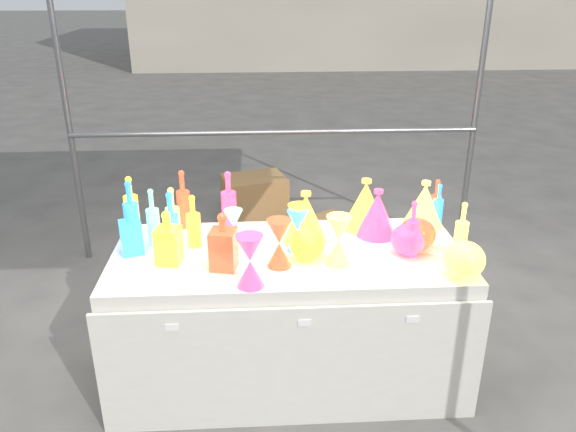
{
  "coord_description": "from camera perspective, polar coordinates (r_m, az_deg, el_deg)",
  "views": [
    {
      "loc": [
        -0.15,
        -2.58,
        2.04
      ],
      "look_at": [
        0.0,
        0.0,
        0.95
      ],
      "focal_mm": 35.0,
      "sensor_mm": 36.0,
      "label": 1
    }
  ],
  "objects": [
    {
      "name": "ground",
      "position": [
        3.3,
        0.0,
        -15.39
      ],
      "size": [
        80.0,
        80.0,
        0.0
      ],
      "primitive_type": "plane",
      "color": "slate",
      "rests_on": "ground"
    },
    {
      "name": "display_table",
      "position": [
        3.07,
        0.01,
        -10.02
      ],
      "size": [
        1.84,
        0.83,
        0.75
      ],
      "color": "silver",
      "rests_on": "ground"
    },
    {
      "name": "cardboard_box_closed",
      "position": [
        5.15,
        -3.43,
        1.9
      ],
      "size": [
        0.63,
        0.53,
        0.4
      ],
      "primitive_type": "cube",
      "rotation": [
        0.0,
        0.0,
        0.27
      ],
      "color": "#9E7547",
      "rests_on": "ground"
    },
    {
      "name": "cardboard_box_flat",
      "position": [
        4.94,
        3.36,
        -1.18
      ],
      "size": [
        0.79,
        0.73,
        0.06
      ],
      "primitive_type": "cube",
      "rotation": [
        0.0,
        0.0,
        0.55
      ],
      "color": "#9E7547",
      "rests_on": "ground"
    },
    {
      "name": "bottle_0",
      "position": [
        3.22,
        -15.67,
        1.31
      ],
      "size": [
        0.1,
        0.1,
        0.31
      ],
      "primitive_type": null,
      "rotation": [
        0.0,
        0.0,
        0.35
      ],
      "color": "red",
      "rests_on": "display_table"
    },
    {
      "name": "bottle_1",
      "position": [
        3.06,
        -15.66,
        0.46
      ],
      "size": [
        0.09,
        0.09,
        0.34
      ],
      "primitive_type": null,
      "rotation": [
        0.0,
        0.0,
        -0.15
      ],
      "color": "#198B3A",
      "rests_on": "display_table"
    },
    {
      "name": "bottle_2",
      "position": [
        3.17,
        -10.6,
        1.69
      ],
      "size": [
        0.09,
        0.09,
        0.34
      ],
      "primitive_type": null,
      "rotation": [
        0.0,
        0.0,
        0.33
      ],
      "color": "orange",
      "rests_on": "display_table"
    },
    {
      "name": "bottle_3",
      "position": [
        3.14,
        -6.05,
        1.72
      ],
      "size": [
        0.1,
        0.1,
        0.32
      ],
      "primitive_type": null,
      "rotation": [
        0.0,
        0.0,
        -0.29
      ],
      "color": "#213DC1",
      "rests_on": "display_table"
    },
    {
      "name": "bottle_4",
      "position": [
        2.99,
        -11.64,
        0.07
      ],
      "size": [
        0.07,
        0.07,
        0.31
      ],
      "primitive_type": null,
      "rotation": [
        0.0,
        0.0,
        -0.01
      ],
      "color": "#156D84",
      "rests_on": "display_table"
    },
    {
      "name": "bottle_5",
      "position": [
        2.99,
        -13.57,
        -0.1
      ],
      "size": [
        0.07,
        0.07,
        0.31
      ],
      "primitive_type": null,
      "rotation": [
        0.0,
        0.0,
        0.09
      ],
      "color": "#BC2576",
      "rests_on": "display_table"
    },
    {
      "name": "bottle_6",
      "position": [
        2.94,
        -9.59,
        -0.48
      ],
      "size": [
        0.09,
        0.09,
        0.28
      ],
      "primitive_type": null,
      "rotation": [
        0.0,
        0.0,
        -0.38
      ],
      "color": "red",
      "rests_on": "display_table"
    },
    {
      "name": "bottle_7",
      "position": [
        2.88,
        -11.76,
        -0.68
      ],
      "size": [
        0.09,
        0.09,
        0.33
      ],
      "primitive_type": null,
      "rotation": [
        0.0,
        0.0,
        -0.2
      ],
      "color": "#198B3A",
      "rests_on": "display_table"
    },
    {
      "name": "decanter_0",
      "position": [
        2.79,
        -12.1,
        -2.13
      ],
      "size": [
        0.13,
        0.13,
        0.27
      ],
      "primitive_type": null,
      "rotation": [
        0.0,
        0.0,
        -0.17
      ],
      "color": "red",
      "rests_on": "display_table"
    },
    {
      "name": "decanter_1",
      "position": [
        2.69,
        -6.6,
        -2.53
      ],
      "size": [
        0.14,
        0.14,
        0.29
      ],
      "primitive_type": null,
      "rotation": [
        0.0,
        0.0,
        -0.19
      ],
      "color": "orange",
      "rests_on": "display_table"
    },
    {
      "name": "decanter_2",
      "position": [
        2.93,
        -15.72,
        -1.31
      ],
      "size": [
        0.13,
        0.13,
        0.26
      ],
      "primitive_type": null,
      "rotation": [
        0.0,
        0.0,
        0.31
      ],
      "color": "#198B3A",
      "rests_on": "display_table"
    },
    {
      "name": "hourglass_0",
      "position": [
        2.7,
        -0.9,
        -2.79
      ],
      "size": [
        0.14,
        0.14,
        0.24
      ],
      "primitive_type": null,
      "rotation": [
        0.0,
        0.0,
        -0.14
      ],
      "color": "orange",
      "rests_on": "display_table"
    },
    {
      "name": "hourglass_1",
      "position": [
        2.53,
        -3.87,
        -4.6
      ],
      "size": [
        0.13,
        0.13,
        0.25
      ],
      "primitive_type": null,
      "rotation": [
        0.0,
        0.0,
        -0.06
      ],
      "color": "#213DC1",
      "rests_on": "display_table"
    },
    {
      "name": "hourglass_2",
      "position": [
        2.73,
        5.17,
        -2.47
      ],
      "size": [
        0.16,
        0.16,
        0.25
      ],
      "primitive_type": null,
      "rotation": [
        0.0,
        0.0,
        0.29
      ],
      "color": "#156D84",
      "rests_on": "display_table"
    },
    {
      "name": "hourglass_3",
      "position": [
        2.94,
        -5.52,
        -1.16
      ],
      "size": [
        0.11,
        0.11,
        0.2
      ],
      "primitive_type": null,
      "rotation": [
        0.0,
        0.0,
        -0.19
      ],
      "color": "#BC2576",
      "rests_on": "display_table"
    },
    {
      "name": "hourglass_4",
      "position": [
        2.91,
        1.11,
        -0.99
      ],
      "size": [
        0.15,
        0.15,
        0.23
      ],
      "primitive_type": null,
      "rotation": [
        0.0,
        0.0,
        0.39
      ],
      "color": "red",
      "rests_on": "display_table"
    },
    {
      "name": "hourglass_5",
      "position": [
        2.86,
        0.98,
        -1.51
      ],
      "size": [
        0.14,
        0.14,
        0.22
      ],
      "primitive_type": null,
      "rotation": [
        0.0,
        0.0,
        0.34
      ],
      "color": "#198B3A",
      "rests_on": "display_table"
    },
    {
      "name": "globe_0",
      "position": [
        2.79,
        1.95,
        -3.05
      ],
      "size": [
        0.22,
        0.22,
        0.14
      ],
      "primitive_type": null,
      "rotation": [
        0.0,
        0.0,
        -0.28
      ],
      "color": "red",
      "rests_on": "display_table"
    },
    {
      "name": "globe_1",
      "position": [
        2.75,
        17.43,
        -4.42
      ],
      "size": [
        0.25,
        0.25,
        0.16
      ],
      "primitive_type": null,
      "rotation": [
        0.0,
        0.0,
        -0.34
      ],
      "color": "#156D84",
      "rests_on": "display_table"
    },
    {
      "name": "globe_2",
      "position": [
        2.95,
        12.93,
        -2.0
      ],
      "size": [
        0.22,
        0.22,
        0.16
      ],
      "primitive_type": null,
      "rotation": [
        0.0,
        0.0,
        0.13
      ],
      "color": "orange",
      "rests_on": "display_table"
    },
    {
      "name": "globe_3",
      "position": [
        2.91,
        12.1,
        -2.49
      ],
      "size": [
        0.21,
        0.21,
        0.14
      ],
      "primitive_type": null,
      "rotation": [
        0.0,
        0.0,
        -0.18
      ],
      "color": "#213DC1",
      "rests_on": "display_table"
    },
    {
      "name": "lampshade_0",
      "position": [
        2.95,
        1.81,
        -0.08
      ],
      "size": [
        0.31,
        0.31,
        0.28
      ],
      "primitive_type": null,
      "rotation": [
        0.0,
        0.0,
        -0.41
      ],
      "color": "#EDFF35",
      "rests_on": "display_table"
    },
    {
      "name": "lampshade_1",
      "position": [
        3.14,
        7.86,
        1.24
      ],
      "size": [
        0.29,
        0.29,
        0.29
      ],
      "primitive_type": null,
      "rotation": [
        0.0,
        0.0,
        0.19
      ],
      "color": "#EDFF35",
      "rests_on": "display_table"
    },
    {
      "name": "lampshade_2",
      "position": [
        3.06,
        9.05,
        0.36
      ],
      "size": [
        0.28,
        0.28,
        0.26
      ],
      "primitive_type": null,
      "rotation": [
        0.0,
        0.0,
        -0.29
      ],
      "color": "#213DC1",
      "rests_on": "display_table"
    },
    {
      "name": "lampshade_3",
      "position": [
        3.22,
        13.67,
        1.19
      ],
      "size": [
        0.29,
        0.29,
        0.27
      ],
      "primitive_type": null,
      "rotation": [
        0.0,
        0.0,
        0.34
      ],
      "color": "#156D84",
      "rests_on": "display_table"
    },
    {
      "name": "bottle_8",
      "position": [
        3.24,
        15.01,
        1.05
      ],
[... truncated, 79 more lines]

